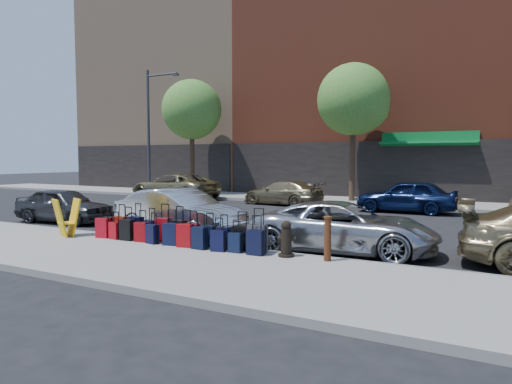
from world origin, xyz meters
The scene contains 41 objects.
ground centered at (0.00, 0.00, 0.00)m, with size 120.00×120.00×0.00m, color black.
sidewalk_near centered at (0.00, -6.50, 0.07)m, with size 60.00×4.00×0.15m, color gray.
sidewalk_far centered at (0.00, 10.00, 0.07)m, with size 60.00×4.00×0.15m, color gray.
curb_near centered at (0.00, -4.48, 0.07)m, with size 60.00×0.08×0.15m, color gray.
curb_far centered at (0.00, 7.98, 0.07)m, with size 60.00×0.08×0.15m, color gray.
building_left centered at (-16.00, 17.98, 7.98)m, with size 15.00×12.12×16.00m.
building_center centered at (0.00, 17.99, 9.98)m, with size 17.00×12.85×20.00m.
tree_left centered at (-9.86, 9.50, 5.41)m, with size 3.80×3.80×7.27m.
tree_center centered at (0.64, 9.50, 5.41)m, with size 3.80×3.80×7.27m.
streetlight centered at (-12.80, 8.80, 4.66)m, with size 2.59×0.18×8.00m.
suitcase_front_0 centered at (-2.55, -4.75, 0.43)m, with size 0.39×0.26×0.88m.
suitcase_front_1 centered at (-2.05, -4.80, 0.45)m, with size 0.39×0.22×0.95m.
suitcase_front_2 centered at (-1.47, -4.78, 0.46)m, with size 0.45×0.29×1.00m.
suitcase_front_3 centered at (-0.96, -4.77, 0.43)m, with size 0.39×0.24×0.90m.
suitcase_front_4 centered at (-0.51, -4.75, 0.47)m, with size 0.43×0.24×1.03m.
suitcase_front_5 centered at (0.04, -4.82, 0.46)m, with size 0.43×0.25×1.00m.
suitcase_front_6 centered at (0.47, -4.79, 0.43)m, with size 0.38×0.22×0.91m.
suitcase_front_7 centered at (0.98, -4.78, 0.43)m, with size 0.36×0.20×0.88m.
suitcase_front_8 centered at (1.45, -4.82, 0.42)m, with size 0.37×0.21×0.86m.
suitcase_front_9 centered at (1.97, -4.81, 0.45)m, with size 0.42×0.26×0.97m.
suitcase_front_10 centered at (2.44, -4.84, 0.49)m, with size 0.45×0.26×1.08m.
suitcase_back_0 centered at (-2.43, -5.11, 0.43)m, with size 0.41×0.28×0.91m.
suitcase_back_1 centered at (-1.96, -5.12, 0.39)m, with size 0.34×0.22×0.77m.
suitcase_back_2 centered at (-1.52, -5.10, 0.44)m, with size 0.40×0.24×0.93m.
suitcase_back_3 centered at (-1.01, -5.08, 0.42)m, with size 0.39×0.26×0.86m.
suitcase_back_4 centered at (-0.57, -5.15, 0.41)m, with size 0.38×0.26×0.83m.
suitcase_back_5 centered at (0.00, -5.09, 0.44)m, with size 0.43×0.30×0.94m.
suitcase_back_6 centered at (0.49, -5.12, 0.45)m, with size 0.44×0.30×0.96m.
suitcase_back_7 centered at (0.96, -5.15, 0.43)m, with size 0.39×0.24×0.90m.
suitcase_back_8 centered at (1.53, -5.17, 0.41)m, with size 0.38×0.26×0.83m.
suitcase_back_9 centered at (1.97, -5.08, 0.39)m, with size 0.33×0.20×0.78m.
suitcase_back_10 centered at (2.53, -5.10, 0.44)m, with size 0.40×0.24×0.94m.
fire_hydrant centered at (3.23, -4.91, 0.53)m, with size 0.42×0.38×0.83m.
bollard centered at (4.22, -4.89, 0.66)m, with size 0.18×0.18×0.99m.
display_rack centered at (-3.53, -5.44, 0.69)m, with size 0.83×0.86×1.09m.
car_near_0 centered at (-6.89, -2.84, 0.66)m, with size 1.55×3.85×1.31m, color #343437.
car_near_1 centered at (-1.20, -3.17, 0.73)m, with size 1.55×4.45×1.47m, color silver.
car_near_2 centered at (4.03, -3.11, 0.65)m, with size 2.17×4.71×1.31m, color #B7B9BE.
car_far_0 centered at (-9.40, 6.90, 0.76)m, with size 2.53×5.49×1.53m, color #8E8257.
car_far_1 centered at (-2.43, 7.01, 0.63)m, with size 1.76×4.34×1.26m, color #918058.
car_far_2 centered at (3.86, 6.53, 0.73)m, with size 1.73×4.30×1.46m, color #0D193C.
Camera 1 is at (7.55, -14.39, 2.41)m, focal length 32.00 mm.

